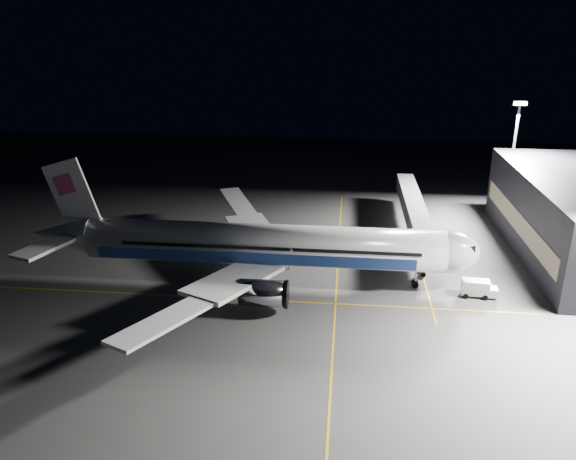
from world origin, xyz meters
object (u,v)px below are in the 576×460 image
(floodlight_mast_north, at_px, (514,149))
(safety_cone_a, at_px, (270,259))
(safety_cone_b, at_px, (289,267))
(baggage_tug, at_px, (243,239))
(jet_bridge, at_px, (415,212))
(safety_cone_c, at_px, (237,242))
(airliner, at_px, (256,245))
(service_truck, at_px, (479,288))

(floodlight_mast_north, relative_size, safety_cone_a, 33.22)
(safety_cone_a, distance_m, safety_cone_b, 4.11)
(baggage_tug, bearing_deg, floodlight_mast_north, 2.54)
(floodlight_mast_north, height_order, safety_cone_a, floodlight_mast_north)
(jet_bridge, xyz_separation_m, floodlight_mast_north, (18.00, 13.93, 7.79))
(floodlight_mast_north, xyz_separation_m, safety_cone_b, (-36.93, -27.99, -12.08))
(safety_cone_b, bearing_deg, jet_bridge, 36.59)
(baggage_tug, xyz_separation_m, safety_cone_a, (5.24, -6.35, -0.47))
(jet_bridge, distance_m, floodlight_mast_north, 24.06)
(safety_cone_a, relative_size, safety_cone_c, 0.91)
(airliner, bearing_deg, baggage_tug, 108.11)
(safety_cone_b, bearing_deg, safety_cone_a, 140.07)
(airliner, height_order, floodlight_mast_north, floodlight_mast_north)
(airliner, xyz_separation_m, floodlight_mast_north, (41.08, 31.99, 7.21))
(jet_bridge, height_order, service_truck, jet_bridge)
(jet_bridge, distance_m, safety_cone_c, 29.13)
(jet_bridge, height_order, safety_cone_b, jet_bridge)
(jet_bridge, distance_m, safety_cone_a, 25.23)
(safety_cone_a, bearing_deg, floodlight_mast_north, 32.31)
(safety_cone_a, relative_size, safety_cone_b, 1.08)
(floodlight_mast_north, height_order, safety_cone_c, floodlight_mast_north)
(airliner, distance_m, safety_cone_c, 14.32)
(jet_bridge, bearing_deg, safety_cone_b, -143.41)
(airliner, xyz_separation_m, jet_bridge, (23.08, 18.06, -0.58))
(service_truck, height_order, safety_cone_b, service_truck)
(floodlight_mast_north, distance_m, safety_cone_b, 47.89)
(service_truck, distance_m, safety_cone_c, 37.52)
(floodlight_mast_north, bearing_deg, airliner, -142.09)
(airliner, bearing_deg, safety_cone_b, 44.00)
(floodlight_mast_north, bearing_deg, safety_cone_c, -157.10)
(airliner, relative_size, baggage_tug, 21.88)
(airliner, height_order, service_truck, airliner)
(safety_cone_b, bearing_deg, safety_cone_c, 137.85)
(jet_bridge, height_order, floodlight_mast_north, floodlight_mast_north)
(baggage_tug, relative_size, safety_cone_b, 4.88)
(floodlight_mast_north, distance_m, baggage_tug, 50.49)
(jet_bridge, xyz_separation_m, safety_cone_b, (-18.93, -14.06, -4.29))
(safety_cone_b, bearing_deg, service_truck, -13.43)
(safety_cone_b, bearing_deg, airliner, -136.00)
(service_truck, xyz_separation_m, baggage_tug, (-33.66, 15.02, -0.45))
(safety_cone_a, height_order, safety_cone_c, safety_cone_c)
(service_truck, bearing_deg, airliner, -179.54)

